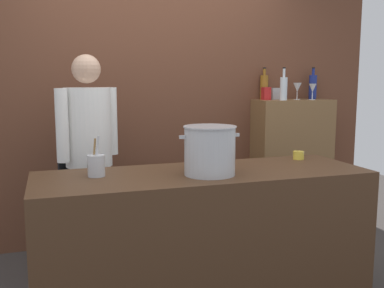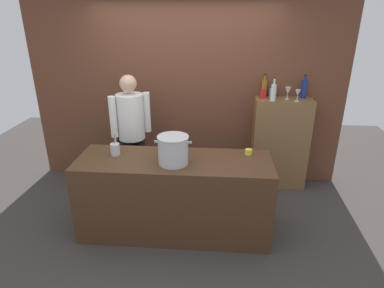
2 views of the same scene
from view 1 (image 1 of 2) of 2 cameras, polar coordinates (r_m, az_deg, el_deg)
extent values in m
cube|color=brown|center=(4.08, -5.05, 8.59)|extent=(4.40, 0.10, 3.00)
cube|color=#472D1C|center=(2.92, 1.52, -12.28)|extent=(2.11, 0.70, 0.90)
cube|color=brown|center=(4.47, 12.71, -2.65)|extent=(0.76, 0.32, 1.29)
cylinder|color=black|center=(3.56, -11.57, -9.18)|extent=(0.14, 0.14, 0.84)
cylinder|color=black|center=(3.44, -14.22, -9.85)|extent=(0.14, 0.14, 0.84)
cylinder|color=white|center=(3.35, -13.26, 2.13)|extent=(0.34, 0.34, 0.58)
cube|color=black|center=(3.53, -14.87, -1.56)|extent=(0.27, 0.17, 0.52)
cylinder|color=white|center=(3.48, -10.37, 2.92)|extent=(0.09, 0.09, 0.52)
cylinder|color=white|center=(3.22, -16.42, 2.29)|extent=(0.09, 0.09, 0.52)
sphere|color=tan|center=(3.33, -13.51, 9.41)|extent=(0.21, 0.21, 0.21)
cylinder|color=#B7BABF|center=(2.69, 2.30, -0.92)|extent=(0.31, 0.31, 0.29)
cylinder|color=#B7BABF|center=(2.67, 2.32, 2.25)|extent=(0.33, 0.33, 0.01)
cube|color=#B7BABF|center=(2.63, -1.26, 0.90)|extent=(0.04, 0.02, 0.02)
cube|color=#B7BABF|center=(2.75, 5.73, 1.19)|extent=(0.04, 0.02, 0.02)
cylinder|color=#B7BABF|center=(2.72, -12.26, -2.76)|extent=(0.10, 0.10, 0.13)
cylinder|color=#B7BABF|center=(2.72, -12.17, -1.31)|extent=(0.03, 0.03, 0.23)
cylinder|color=olive|center=(2.73, -12.54, -1.46)|extent=(0.03, 0.02, 0.21)
cylinder|color=yellow|center=(3.32, 13.59, -1.42)|extent=(0.08, 0.08, 0.06)
cylinder|color=#8C5919|center=(4.36, 9.30, 7.22)|extent=(0.08, 0.08, 0.23)
cylinder|color=#8C5919|center=(4.36, 9.34, 9.16)|extent=(0.03, 0.03, 0.06)
cylinder|color=black|center=(4.36, 9.35, 9.65)|extent=(0.03, 0.03, 0.01)
cylinder|color=navy|center=(4.58, 15.32, 7.10)|extent=(0.08, 0.08, 0.24)
cylinder|color=navy|center=(4.58, 15.40, 8.98)|extent=(0.03, 0.03, 0.07)
cylinder|color=black|center=(4.59, 15.41, 9.46)|extent=(0.03, 0.03, 0.01)
cylinder|color=silver|center=(4.21, 11.74, 6.99)|extent=(0.07, 0.07, 0.21)
cylinder|color=silver|center=(4.21, 11.80, 8.98)|extent=(0.02, 0.02, 0.08)
cylinder|color=black|center=(4.21, 11.82, 9.60)|extent=(0.03, 0.03, 0.01)
cylinder|color=silver|center=(4.40, 13.39, 5.64)|extent=(0.06, 0.06, 0.01)
cylinder|color=silver|center=(4.40, 13.40, 6.10)|extent=(0.01, 0.01, 0.07)
cone|color=silver|center=(4.40, 13.44, 7.12)|extent=(0.08, 0.08, 0.09)
cylinder|color=silver|center=(4.37, 15.25, 5.55)|extent=(0.06, 0.06, 0.01)
cylinder|color=silver|center=(4.37, 15.27, 6.03)|extent=(0.01, 0.01, 0.07)
cone|color=silver|center=(4.37, 15.30, 6.99)|extent=(0.07, 0.07, 0.08)
cube|color=#B2B2B7|center=(4.41, 10.61, 6.41)|extent=(0.09, 0.09, 0.11)
cube|color=red|center=(4.27, 9.54, 6.44)|extent=(0.07, 0.07, 0.12)
camera|label=2|loc=(1.73, 99.61, 30.73)|focal=30.56mm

